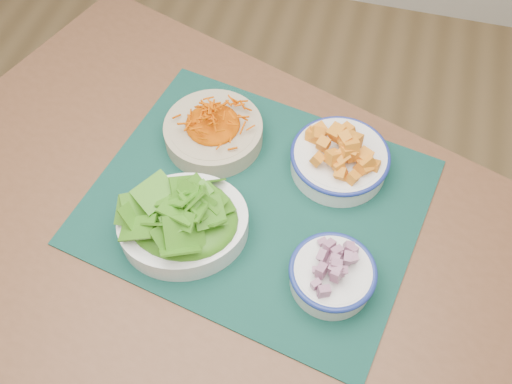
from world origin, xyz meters
TOP-DOWN VIEW (x-y plane):
  - table at (0.17, 0.30)m, footprint 1.47×1.21m
  - placemat at (0.23, 0.38)m, footprint 0.69×0.60m
  - carrot_bowl at (0.11, 0.50)m, footprint 0.26×0.26m
  - squash_bowl at (0.37, 0.50)m, footprint 0.23×0.23m
  - lettuce_bowl at (0.12, 0.28)m, footprint 0.30×0.28m
  - onion_bowl at (0.40, 0.25)m, footprint 0.15×0.15m

SIDE VIEW (x-z plane):
  - table at x=0.17m, z-range 0.28..1.03m
  - placemat at x=0.23m, z-range 0.75..0.75m
  - carrot_bowl at x=0.11m, z-range 0.75..0.83m
  - onion_bowl at x=0.40m, z-range 0.75..0.83m
  - squash_bowl at x=0.37m, z-range 0.75..0.85m
  - lettuce_bowl at x=0.12m, z-range 0.75..0.86m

